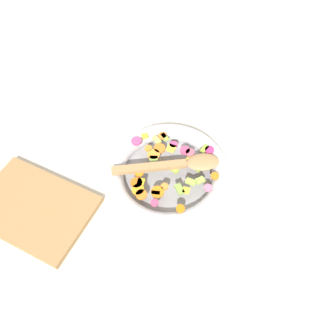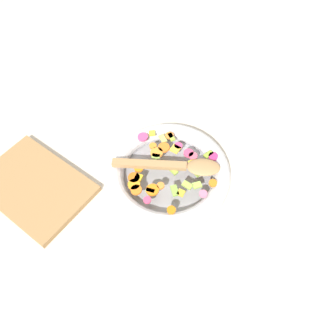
# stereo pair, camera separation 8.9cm
# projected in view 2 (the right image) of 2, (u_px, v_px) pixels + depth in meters

# --- Properties ---
(ground_plane) EXTENTS (4.00, 4.00, 0.00)m
(ground_plane) POSITION_uv_depth(u_px,v_px,m) (168.00, 178.00, 0.93)
(ground_plane) COLOR beige
(skillet) EXTENTS (0.35, 0.35, 0.05)m
(skillet) POSITION_uv_depth(u_px,v_px,m) (168.00, 173.00, 0.91)
(skillet) COLOR gray
(skillet) RESTS_ON ground_plane
(chopped_vegetables) EXTENTS (0.28, 0.24, 0.01)m
(chopped_vegetables) POSITION_uv_depth(u_px,v_px,m) (167.00, 166.00, 0.89)
(chopped_vegetables) COLOR orange
(chopped_vegetables) RESTS_ON skillet
(wooden_spoon) EXTENTS (0.27, 0.19, 0.01)m
(wooden_spoon) POSITION_uv_depth(u_px,v_px,m) (178.00, 166.00, 0.88)
(wooden_spoon) COLOR #A87F51
(wooden_spoon) RESTS_ON chopped_vegetables
(cutting_board) EXTENTS (0.30, 0.21, 0.02)m
(cutting_board) POSITION_uv_depth(u_px,v_px,m) (35.00, 186.00, 0.91)
(cutting_board) COLOR #9E7547
(cutting_board) RESTS_ON ground_plane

